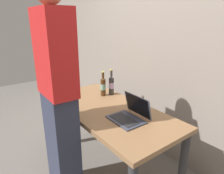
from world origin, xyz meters
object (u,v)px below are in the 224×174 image
object	(u,v)px
beer_bottle_dark	(103,86)
beer_bottle_green	(111,85)
laptop	(130,114)
person_figure	(58,94)

from	to	relation	value
beer_bottle_dark	beer_bottle_green	bearing A→B (deg)	78.49
laptop	beer_bottle_green	bearing A→B (deg)	157.98
laptop	beer_bottle_green	distance (m)	0.69
beer_bottle_green	person_figure	xyz separation A→B (m)	(0.33, -0.81, 0.16)
laptop	beer_bottle_dark	distance (m)	0.68
beer_bottle_dark	person_figure	size ratio (longest dim) A/B	0.16
laptop	beer_bottle_green	size ratio (longest dim) A/B	1.06
laptop	beer_bottle_dark	xyz separation A→B (m)	(-0.66, 0.15, 0.07)
beer_bottle_dark	person_figure	bearing A→B (deg)	-63.45
beer_bottle_green	person_figure	distance (m)	0.89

